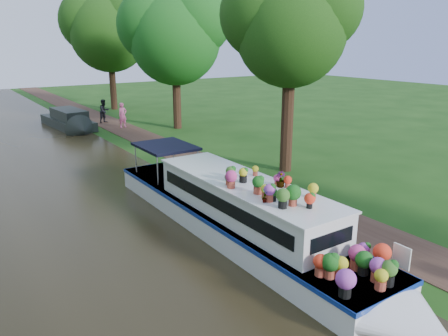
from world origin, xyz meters
The scene contains 11 objects.
ground centered at (0.00, 0.00, 0.00)m, with size 100.00×100.00×0.00m, color #173F0F.
canal_water centered at (-6.00, 0.00, 0.01)m, with size 10.00×100.00×0.02m, color black.
towpath centered at (1.20, 0.00, 0.01)m, with size 2.20×100.00×0.03m, color #412A1E.
plant_boat centered at (-2.25, -1.92, 0.85)m, with size 2.29×13.52×2.31m.
tree_near_overhang centered at (3.79, 3.06, 6.60)m, with size 5.52×5.28×8.99m.
tree_near_mid centered at (4.48, 15.08, 6.44)m, with size 6.90×6.60×9.40m.
tree_near_far centered at (3.98, 26.09, 7.05)m, with size 7.59×7.26×10.30m.
second_boat centered at (-1.75, 19.22, 0.53)m, with size 2.39×6.90×1.31m.
pedestrian_pink centered at (1.41, 17.26, 0.89)m, with size 0.63×0.41×1.72m, color #DC5A8D.
pedestrian_dark centered at (0.96, 19.77, 0.89)m, with size 0.84×0.65×1.72m, color black.
verge_plant centered at (0.05, 5.00, 0.20)m, with size 0.37×0.32×0.41m, color #366B20.
Camera 1 is at (-9.57, -11.72, 5.85)m, focal length 35.00 mm.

